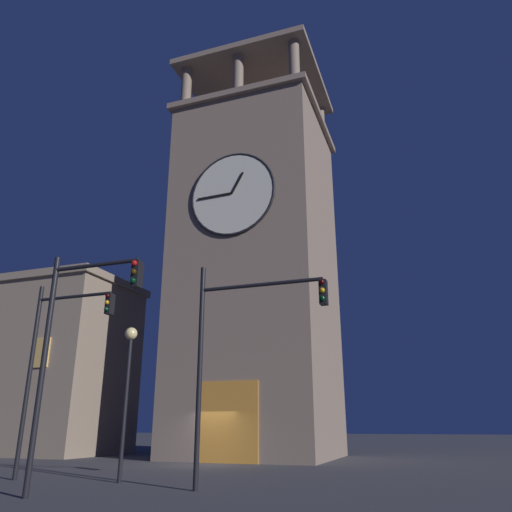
% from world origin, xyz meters
% --- Properties ---
extents(ground_plane, '(200.00, 200.00, 0.00)m').
position_xyz_m(ground_plane, '(0.00, 0.00, 0.00)').
color(ground_plane, '#424247').
extents(clocktower, '(9.48, 9.40, 29.06)m').
position_xyz_m(clocktower, '(-0.81, -5.74, 11.45)').
color(clocktower, gray).
rests_on(clocktower, ground_plane).
extents(traffic_signal_near, '(3.41, 0.41, 6.91)m').
position_xyz_m(traffic_signal_near, '(2.11, 8.49, 4.47)').
color(traffic_signal_near, black).
rests_on(traffic_signal_near, ground_plane).
extents(traffic_signal_mid, '(4.17, 0.41, 6.72)m').
position_xyz_m(traffic_signal_mid, '(-5.41, 9.13, 4.33)').
color(traffic_signal_mid, black).
rests_on(traffic_signal_mid, ground_plane).
extents(traffic_signal_far, '(3.02, 0.41, 6.55)m').
position_xyz_m(traffic_signal_far, '(-1.58, 11.99, 4.28)').
color(traffic_signal_far, black).
rests_on(traffic_signal_far, ground_plane).
extents(street_lamp, '(0.44, 0.44, 5.14)m').
position_xyz_m(street_lamp, '(-0.86, 8.03, 3.58)').
color(street_lamp, black).
rests_on(street_lamp, ground_plane).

